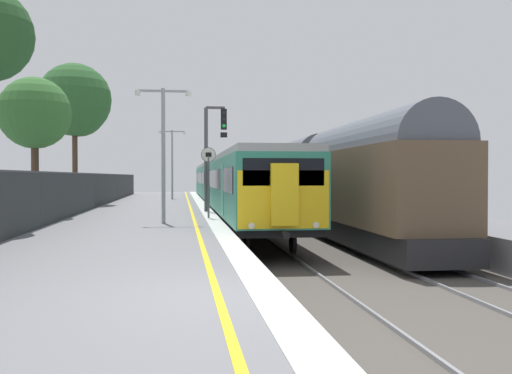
# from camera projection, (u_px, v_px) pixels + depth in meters

# --- Properties ---
(ground) EXTENTS (17.40, 110.00, 1.21)m
(ground) POSITION_uv_depth(u_px,v_px,m) (419.00, 331.00, 8.57)
(ground) COLOR slate
(commuter_train_at_platform) EXTENTS (2.83, 42.31, 3.81)m
(commuter_train_at_platform) POSITION_uv_depth(u_px,v_px,m) (227.00, 183.00, 37.41)
(commuter_train_at_platform) COLOR #2D846B
(commuter_train_at_platform) RESTS_ON ground
(freight_train_adjacent_track) EXTENTS (2.60, 26.02, 4.78)m
(freight_train_adjacent_track) POSITION_uv_depth(u_px,v_px,m) (325.00, 178.00, 27.95)
(freight_train_adjacent_track) COLOR #232326
(freight_train_adjacent_track) RESTS_ON ground
(signal_gantry) EXTENTS (1.10, 0.24, 5.05)m
(signal_gantry) POSITION_uv_depth(u_px,v_px,m) (212.00, 146.00, 27.66)
(signal_gantry) COLOR #47474C
(signal_gantry) RESTS_ON ground
(speed_limit_sign) EXTENTS (0.59, 0.08, 2.86)m
(speed_limit_sign) POSITION_uv_depth(u_px,v_px,m) (209.00, 173.00, 23.22)
(speed_limit_sign) COLOR #59595B
(speed_limit_sign) RESTS_ON ground
(platform_lamp_mid) EXTENTS (2.00, 0.20, 4.86)m
(platform_lamp_mid) POSITION_uv_depth(u_px,v_px,m) (163.00, 142.00, 20.74)
(platform_lamp_mid) COLOR #93999E
(platform_lamp_mid) RESTS_ON ground
(platform_lamp_far) EXTENTS (2.00, 0.20, 5.13)m
(platform_lamp_far) POSITION_uv_depth(u_px,v_px,m) (172.00, 158.00, 42.81)
(platform_lamp_far) COLOR #93999E
(platform_lamp_far) RESTS_ON ground
(background_tree_centre) EXTENTS (4.39, 4.39, 8.53)m
(background_tree_centre) POSITION_uv_depth(u_px,v_px,m) (76.00, 103.00, 34.93)
(background_tree_centre) COLOR #473323
(background_tree_centre) RESTS_ON ground
(background_tree_right) EXTENTS (2.97, 2.97, 5.81)m
(background_tree_right) POSITION_uv_depth(u_px,v_px,m) (33.00, 115.00, 23.84)
(background_tree_right) COLOR #473323
(background_tree_right) RESTS_ON ground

